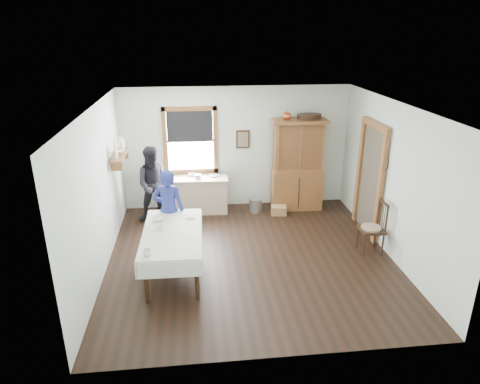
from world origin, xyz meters
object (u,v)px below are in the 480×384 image
at_px(work_counter, 197,195).
at_px(wicker_basket, 279,210).
at_px(china_hutch, 297,165).
at_px(spindle_chair, 372,227).
at_px(pail, 255,205).
at_px(figure_dark, 155,187).
at_px(woman_blue, 169,213).
at_px(dining_table, 173,252).

relative_size(work_counter, wicker_basket, 4.25).
bearing_deg(china_hutch, spindle_chair, -65.92).
bearing_deg(work_counter, china_hutch, 2.52).
bearing_deg(pail, spindle_chair, -48.37).
relative_size(wicker_basket, figure_dark, 0.22).
bearing_deg(spindle_chair, woman_blue, 171.99).
bearing_deg(wicker_basket, woman_blue, -150.60).
height_order(work_counter, woman_blue, woman_blue).
bearing_deg(pail, woman_blue, -140.07).
height_order(dining_table, pail, dining_table).
bearing_deg(figure_dark, spindle_chair, -29.23).
bearing_deg(spindle_chair, work_counter, 145.17).
bearing_deg(work_counter, wicker_basket, -8.87).
bearing_deg(figure_dark, woman_blue, -79.94).
relative_size(spindle_chair, wicker_basket, 3.01).
bearing_deg(work_counter, pail, -3.60).
bearing_deg(dining_table, wicker_basket, 44.07).
height_order(spindle_chair, wicker_basket, spindle_chair).
bearing_deg(wicker_basket, figure_dark, -179.93).
distance_m(china_hutch, dining_table, 3.71).
xyz_separation_m(china_hutch, pail, (-0.95, -0.14, -0.86)).
relative_size(china_hutch, dining_table, 1.08).
bearing_deg(china_hutch, figure_dark, -171.00).
bearing_deg(wicker_basket, dining_table, -135.93).
xyz_separation_m(work_counter, wicker_basket, (1.78, -0.37, -0.30)).
height_order(dining_table, spindle_chair, spindle_chair).
height_order(work_counter, china_hutch, china_hutch).
relative_size(pail, figure_dark, 0.20).
bearing_deg(wicker_basket, china_hutch, 37.75).
height_order(china_hutch, figure_dark, china_hutch).
height_order(china_hutch, woman_blue, china_hutch).
bearing_deg(pail, wicker_basket, -24.63).
distance_m(work_counter, china_hutch, 2.33).
xyz_separation_m(dining_table, pail, (1.72, 2.36, -0.22)).
bearing_deg(china_hutch, pail, -169.51).
bearing_deg(wicker_basket, pail, 155.37).
bearing_deg(woman_blue, spindle_chair, 179.45).
bearing_deg(spindle_chair, china_hutch, 112.00).
bearing_deg(figure_dark, wicker_basket, -4.53).
xyz_separation_m(work_counter, figure_dark, (-0.85, -0.37, 0.35)).
distance_m(china_hutch, pail, 1.29).
bearing_deg(work_counter, woman_blue, -104.42).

